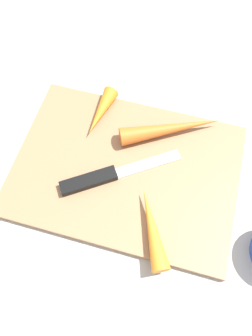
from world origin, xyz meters
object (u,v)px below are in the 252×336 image
Objects in this scene: carrot_longest at (171,129)px; carrot_medium at (152,228)px; cutting_board at (126,170)px; carrot_shortest at (101,112)px; knife at (97,179)px.

carrot_longest is 0.17m from carrot_medium.
cutting_board is 0.11m from carrot_shortest.
carrot_medium is at bearing 43.98° from carrot_shortest.
cutting_board is at bearing 45.71° from carrot_shortest.
cutting_board is 2.05× the size of knife.
knife is 0.15m from carrot_longest.
cutting_board is 0.11m from carrot_medium.
cutting_board is 0.05m from knife.
knife is at bearing -139.69° from cutting_board.
cutting_board is at bearing 9.93° from carrot_medium.
knife is 0.12m from carrot_medium.
knife is 0.12m from carrot_shortest.
carrot_longest reaches higher than carrot_shortest.
carrot_medium and carrot_shortest have the same top height.
carrot_longest is at bearing -22.87° from carrot_medium.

